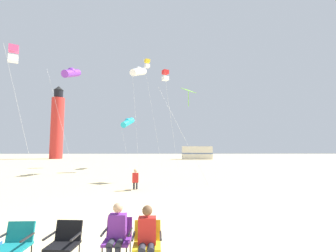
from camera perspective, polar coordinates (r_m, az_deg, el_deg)
The scene contains 17 objects.
ground at distance 8.63m, azimuth -8.79°, elevation -20.46°, with size 200.00×200.00×0.00m, color beige.
camp_chair_teal at distance 5.87m, azimuth -32.18°, elevation -21.97°, with size 0.56×0.58×0.82m.
camp_chair_black at distance 5.56m, azimuth -23.05°, elevation -23.38°, with size 0.59×0.60×0.82m.
camp_chair_purple at distance 5.49m, azimuth -11.68°, elevation -23.92°, with size 0.57×0.58×0.82m.
spectator_purple_chair at distance 5.32m, azimuth -11.99°, elevation -23.23°, with size 0.34×0.51×1.16m.
camp_chair_yellow at distance 5.20m, azimuth -4.93°, elevation -25.08°, with size 0.57×0.58×0.82m.
spectator_yellow_chair at distance 5.03m, azimuth -4.98°, elevation -24.40°, with size 0.35×0.51×1.16m.
kite_flyer_standing at distance 13.73m, azimuth -7.69°, elevation -12.21°, with size 0.36×0.53×1.16m.
kite_tube_cyan at distance 29.51m, azimuth -9.45°, elevation 0.89°, with size 1.56×2.59×6.15m.
kite_diamond_lime at distance 18.28m, azimuth 4.74°, elevation 7.67°, with size 3.23×2.86×6.83m.
kite_box_gold at distance 34.39m, azimuth -4.92°, elevation 14.40°, with size 2.45×2.45×14.50m.
kite_box_rainbow at distance 20.43m, azimuth -32.61°, elevation 14.11°, with size 2.13×2.16×9.37m.
kite_tube_violet at distance 24.65m, azimuth -21.78°, elevation 11.56°, with size 2.94×2.97×9.98m.
kite_box_scarlet at distance 27.15m, azimuth -0.62°, elevation 11.82°, with size 1.78×1.78×10.88m.
kite_tube_white at distance 25.13m, azimuth -6.98°, elevation 12.62°, with size 1.59×2.57×10.71m.
lighthouse_distant at distance 61.00m, azimuth -24.64°, elevation 0.35°, with size 2.80×2.80×16.80m.
rv_van_cream at distance 53.13m, azimuth 6.83°, elevation -6.29°, with size 6.47×2.43×2.80m.
Camera 1 is at (1.08, -8.26, 2.25)m, focal length 25.88 mm.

